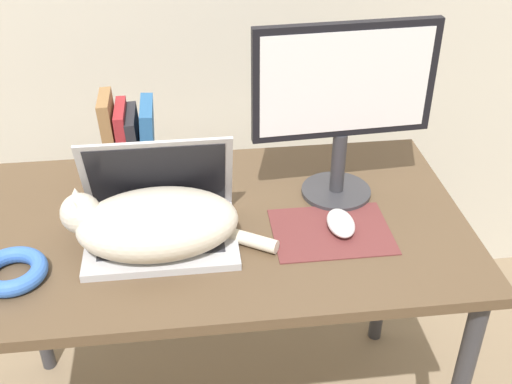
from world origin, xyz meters
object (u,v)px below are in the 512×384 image
at_px(computer_mouse, 341,223).
at_px(cat, 154,223).
at_px(external_monitor, 344,100).
at_px(cable_coil, 12,271).
at_px(laptop, 161,220).
at_px(book_row, 130,141).

bearing_deg(computer_mouse, cat, -177.43).
bearing_deg(external_monitor, computer_mouse, -99.19).
xyz_separation_m(cat, cable_coil, (-0.30, -0.07, -0.05)).
bearing_deg(computer_mouse, laptop, 176.46).
bearing_deg(cat, book_row, 100.66).
height_order(cat, cable_coil, cat).
bearing_deg(laptop, book_row, 104.78).
bearing_deg(computer_mouse, book_row, 147.83).
relative_size(computer_mouse, cable_coil, 0.73).
distance_m(laptop, cable_coil, 0.34).
height_order(external_monitor, computer_mouse, external_monitor).
height_order(laptop, cat, laptop).
relative_size(laptop, external_monitor, 0.77).
xyz_separation_m(external_monitor, computer_mouse, (-0.03, -0.16, -0.24)).
bearing_deg(book_row, laptop, -75.22).
height_order(computer_mouse, book_row, book_row).
relative_size(book_row, cable_coil, 1.54).
xyz_separation_m(computer_mouse, book_row, (-0.49, 0.31, 0.08)).
distance_m(external_monitor, book_row, 0.57).
bearing_deg(cat, laptop, 73.93).
bearing_deg(cat, external_monitor, 20.97).
height_order(cat, book_row, book_row).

